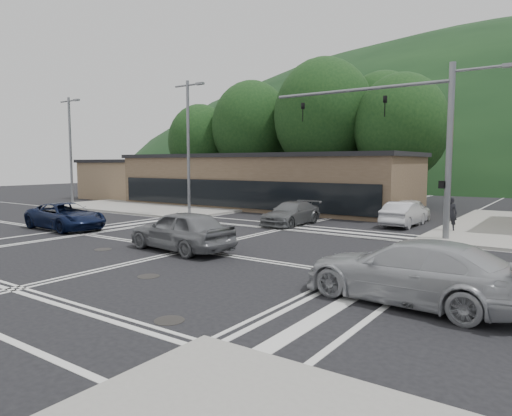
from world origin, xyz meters
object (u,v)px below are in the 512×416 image
Objects in this scene: car_grey_center at (181,230)px; pedestrian at (451,214)px; car_northbound at (291,213)px; car_silver_east at (411,271)px; car_queue_a at (404,214)px; car_queue_b at (410,210)px; car_blue_west at (66,216)px.

pedestrian reaches higher than car_grey_center.
car_silver_east is at bearing -46.84° from car_northbound.
car_northbound is (-5.54, -3.22, -0.03)m from car_queue_a.
car_queue_a is 0.98× the size of car_queue_b.
car_blue_west is 9.45m from car_grey_center.
car_grey_center reaches higher than car_blue_west.
car_grey_center is 1.17× the size of car_queue_a.
car_queue_b is at bearing 166.73° from car_grey_center.
car_queue_b is at bearing 43.31° from car_northbound.
car_silver_east is 3.29× the size of pedestrian.
car_grey_center is 2.88× the size of pedestrian.
car_blue_west is at bearing 23.66° from pedestrian.
car_grey_center is at bearing 67.92° from car_queue_b.
car_grey_center is at bearing -87.25° from car_northbound.
car_silver_east reaches higher than car_northbound.
car_queue_b is (-4.71, 15.94, -0.08)m from car_silver_east.
car_silver_east is 1.31× the size of car_queue_b.
car_queue_b is 0.94× the size of car_northbound.
car_queue_b is 2.52× the size of pedestrian.
pedestrian is at bearing -166.66° from car_silver_east.
car_grey_center is 1.07× the size of car_northbound.
car_silver_east is 13.06m from pedestrian.
car_blue_west is 1.12× the size of car_northbound.
car_grey_center is at bearing -94.13° from car_silver_east.
car_queue_b is 4.20m from pedestrian.
car_northbound is at bearing -43.18° from car_blue_west.
car_queue_a is 3.04m from pedestrian.
car_blue_west is at bearing -135.99° from car_northbound.
car_grey_center is 13.61m from car_queue_a.
car_northbound is (-10.08, 11.00, -0.15)m from car_silver_east.
car_blue_west is 1.20× the size of car_queue_b.
car_silver_east is at bearing 86.51° from car_grey_center.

